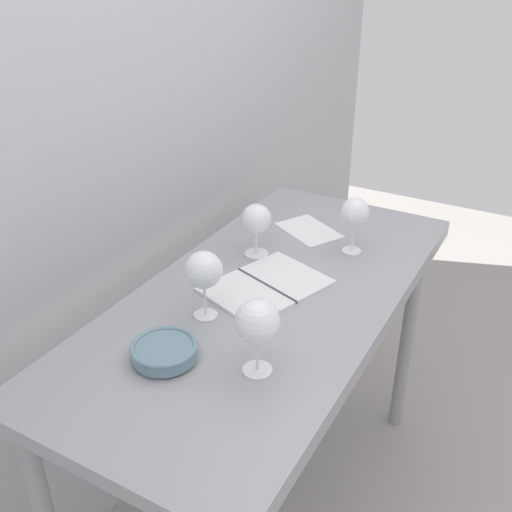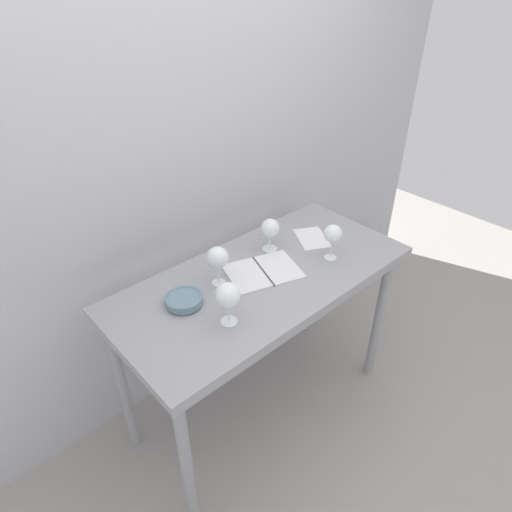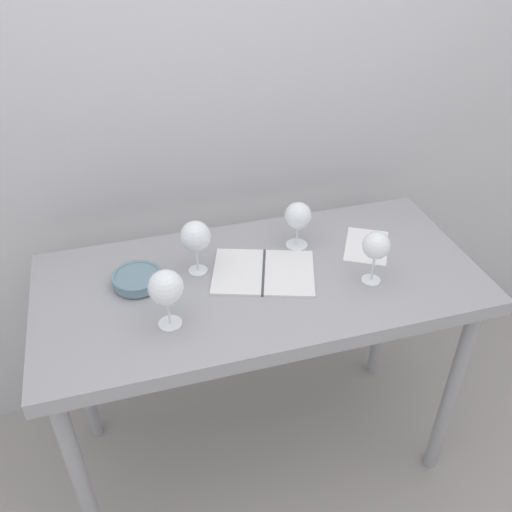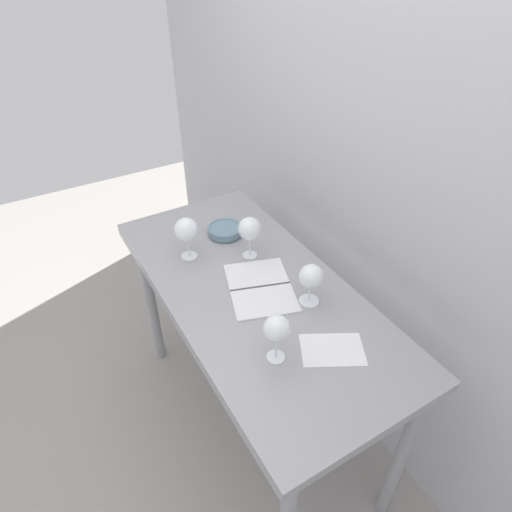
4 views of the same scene
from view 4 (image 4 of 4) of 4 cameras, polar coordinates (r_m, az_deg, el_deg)
ground_plane at (r=2.38m, az=-0.10°, el=-20.52°), size 6.00×6.00×0.00m
back_wall at (r=1.73m, az=14.33°, el=11.72°), size 3.80×0.04×2.60m
steel_counter at (r=1.76m, az=-0.30°, el=-6.68°), size 1.40×0.65×0.90m
wine_glass_near_right at (r=1.35m, az=2.73°, el=-9.55°), size 0.08×0.08×0.18m
wine_glass_far_right at (r=1.56m, az=7.21°, el=-2.80°), size 0.09×0.09×0.16m
wine_glass_far_left at (r=1.76m, az=-0.84°, el=3.47°), size 0.10×0.10×0.18m
wine_glass_near_left at (r=1.78m, az=-9.05°, el=3.29°), size 0.10×0.10×0.18m
open_notebook at (r=1.68m, az=0.57°, el=-4.10°), size 0.38×0.33×0.01m
tasting_sheet_upper at (r=1.49m, az=9.92°, el=-11.94°), size 0.22×0.25×0.00m
tasting_bowl at (r=1.96m, az=-4.06°, el=3.42°), size 0.16×0.16×0.04m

